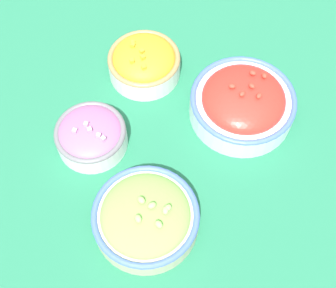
% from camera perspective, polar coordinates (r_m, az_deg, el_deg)
% --- Properties ---
extents(ground_plane, '(3.00, 3.00, 0.00)m').
position_cam_1_polar(ground_plane, '(0.98, 0.00, -0.85)').
color(ground_plane, '#23704C').
extents(bowl_red_onion, '(0.15, 0.15, 0.07)m').
position_cam_1_polar(bowl_red_onion, '(0.97, -9.38, 1.11)').
color(bowl_red_onion, white).
rests_on(bowl_red_onion, ground_plane).
extents(bowl_cherry_tomatoes, '(0.22, 0.22, 0.10)m').
position_cam_1_polar(bowl_cherry_tomatoes, '(1.00, 9.09, 5.00)').
color(bowl_cherry_tomatoes, silver).
rests_on(bowl_cherry_tomatoes, ground_plane).
extents(bowl_lettuce, '(0.20, 0.20, 0.08)m').
position_cam_1_polar(bowl_lettuce, '(0.88, -2.73, -8.88)').
color(bowl_lettuce, beige).
rests_on(bowl_lettuce, ground_plane).
extents(bowl_squash, '(0.16, 0.16, 0.09)m').
position_cam_1_polar(bowl_squash, '(1.06, -2.92, 9.98)').
color(bowl_squash, silver).
rests_on(bowl_squash, ground_plane).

